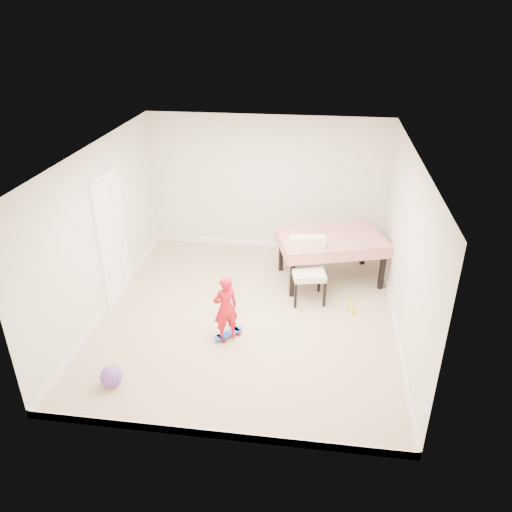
# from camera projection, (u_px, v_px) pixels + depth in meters

# --- Properties ---
(ground) EXTENTS (5.00, 5.00, 0.00)m
(ground) POSITION_uv_depth(u_px,v_px,m) (248.00, 315.00, 7.83)
(ground) COLOR tan
(ground) RESTS_ON ground
(ceiling) EXTENTS (4.50, 5.00, 0.04)m
(ceiling) POSITION_uv_depth(u_px,v_px,m) (247.00, 154.00, 6.65)
(ceiling) COLOR white
(ceiling) RESTS_ON wall_back
(wall_back) EXTENTS (4.50, 0.04, 2.60)m
(wall_back) POSITION_uv_depth(u_px,v_px,m) (267.00, 185.00, 9.42)
(wall_back) COLOR beige
(wall_back) RESTS_ON ground
(wall_front) EXTENTS (4.50, 0.04, 2.60)m
(wall_front) POSITION_uv_depth(u_px,v_px,m) (210.00, 345.00, 5.05)
(wall_front) COLOR beige
(wall_front) RESTS_ON ground
(wall_left) EXTENTS (0.04, 5.00, 2.60)m
(wall_left) POSITION_uv_depth(u_px,v_px,m) (101.00, 232.00, 7.50)
(wall_left) COLOR beige
(wall_left) RESTS_ON ground
(wall_right) EXTENTS (0.04, 5.00, 2.60)m
(wall_right) POSITION_uv_depth(u_px,v_px,m) (405.00, 250.00, 6.96)
(wall_right) COLOR beige
(wall_right) RESTS_ON ground
(door) EXTENTS (0.11, 0.94, 2.11)m
(door) POSITION_uv_depth(u_px,v_px,m) (112.00, 240.00, 7.89)
(door) COLOR white
(door) RESTS_ON ground
(baseboard_back) EXTENTS (4.50, 0.02, 0.12)m
(baseboard_back) POSITION_uv_depth(u_px,v_px,m) (267.00, 243.00, 9.99)
(baseboard_back) COLOR white
(baseboard_back) RESTS_ON ground
(baseboard_front) EXTENTS (4.50, 0.02, 0.12)m
(baseboard_front) POSITION_uv_depth(u_px,v_px,m) (215.00, 434.00, 5.61)
(baseboard_front) COLOR white
(baseboard_front) RESTS_ON ground
(baseboard_left) EXTENTS (0.02, 5.00, 0.12)m
(baseboard_left) POSITION_uv_depth(u_px,v_px,m) (111.00, 301.00, 8.07)
(baseboard_left) COLOR white
(baseboard_left) RESTS_ON ground
(baseboard_right) EXTENTS (0.02, 5.00, 0.12)m
(baseboard_right) POSITION_uv_depth(u_px,v_px,m) (394.00, 323.00, 7.53)
(baseboard_right) COLOR white
(baseboard_right) RESTS_ON ground
(dining_table) EXTENTS (1.99, 1.56, 0.83)m
(dining_table) POSITION_uv_depth(u_px,v_px,m) (330.00, 258.00, 8.66)
(dining_table) COLOR #A90909
(dining_table) RESTS_ON ground
(dining_chair) EXTENTS (0.69, 0.75, 1.05)m
(dining_chair) POSITION_uv_depth(u_px,v_px,m) (308.00, 271.00, 8.01)
(dining_chair) COLOR white
(dining_chair) RESTS_ON ground
(skateboard) EXTENTS (0.47, 0.47, 0.07)m
(skateboard) POSITION_uv_depth(u_px,v_px,m) (229.00, 335.00, 7.31)
(skateboard) COLOR blue
(skateboard) RESTS_ON ground
(child) EXTENTS (0.44, 0.40, 1.00)m
(child) POSITION_uv_depth(u_px,v_px,m) (226.00, 310.00, 7.05)
(child) COLOR red
(child) RESTS_ON ground
(balloon) EXTENTS (0.28, 0.28, 0.28)m
(balloon) POSITION_uv_depth(u_px,v_px,m) (111.00, 376.00, 6.35)
(balloon) COLOR #7546A9
(balloon) RESTS_ON ground
(foam_toy) EXTENTS (0.10, 0.40, 0.06)m
(foam_toy) POSITION_uv_depth(u_px,v_px,m) (352.00, 307.00, 7.99)
(foam_toy) COLOR yellow
(foam_toy) RESTS_ON ground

